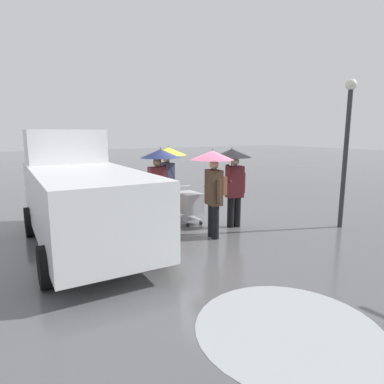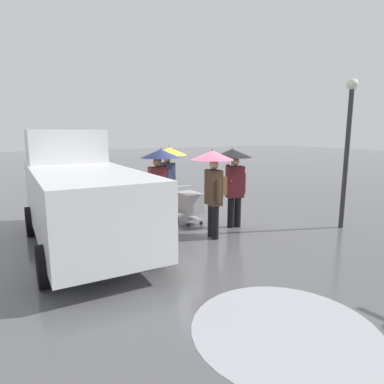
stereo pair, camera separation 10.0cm
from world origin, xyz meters
name	(u,v)px [view 1 (the left image)]	position (x,y,z in m)	size (l,w,h in m)	color
ground_plane	(208,225)	(0.00, 0.00, 0.00)	(90.00, 90.00, 0.00)	#5B5B5E
slush_patch_near_cluster	(288,329)	(1.78, 4.70, 0.00)	(2.44, 2.44, 0.01)	#ADAFB5
cargo_van_parked_right	(81,194)	(3.37, -0.01, 1.18)	(2.21, 5.34, 2.60)	white
shopping_cart_vendor	(189,204)	(0.40, -0.40, 0.57)	(0.58, 0.83, 1.02)	#B2B2B7
hand_dolly_boxes	(155,208)	(1.40, -0.47, 0.54)	(0.54, 0.72, 1.32)	#515156
pedestrian_pink_side	(233,169)	(-0.44, 0.50, 1.58)	(1.04, 1.04, 2.15)	black
pedestrian_black_side	(167,166)	(0.66, -1.20, 1.57)	(1.04, 1.04, 2.15)	black
pedestrian_white_side	(159,170)	(1.33, -0.28, 1.58)	(1.04, 1.04, 2.15)	black
pedestrian_far_side	(213,173)	(0.49, 0.96, 1.57)	(1.04, 1.04, 2.15)	black
street_lamp	(347,139)	(-2.99, 1.97, 2.37)	(0.28, 0.28, 3.86)	#2D2D33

